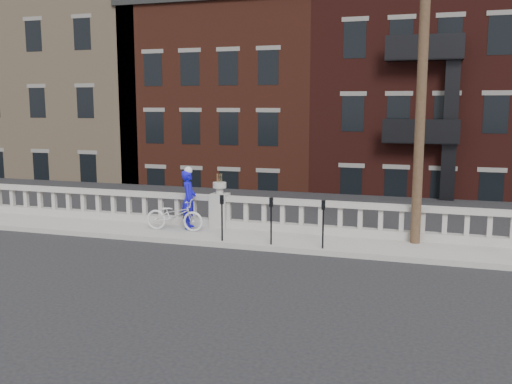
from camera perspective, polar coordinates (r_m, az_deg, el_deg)
ground at (r=15.33m, az=-8.99°, el=-6.98°), size 120.00×120.00×0.00m
sidewalk at (r=17.95m, az=-4.72°, el=-4.32°), size 32.00×2.20×0.15m
balustrade at (r=18.70m, az=-3.64°, el=-2.01°), size 28.00×0.34×1.03m
planter_pedestal at (r=18.67m, az=-3.65°, el=-1.43°), size 0.55×0.55×1.76m
lower_level at (r=36.76m, az=8.03°, el=6.36°), size 80.00×44.00×20.80m
utility_pole at (r=16.81m, az=16.33°, el=12.19°), size 1.60×0.28×10.00m
parking_meter_a at (r=16.71m, az=-3.43°, el=-2.06°), size 0.10×0.09×1.36m
parking_meter_b at (r=16.25m, az=1.53°, el=-2.37°), size 0.10×0.09×1.36m
parking_meter_c at (r=15.91m, az=6.73°, el=-2.67°), size 0.10×0.09×1.36m
bicycle at (r=18.30m, az=-8.15°, el=-2.30°), size 1.93×0.78×1.00m
cyclist at (r=18.50m, az=-6.73°, el=-0.72°), size 0.62×0.79×1.90m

